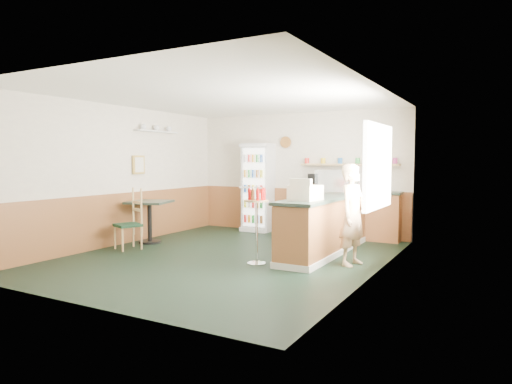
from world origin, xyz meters
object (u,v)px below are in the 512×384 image
Objects in this scene: condiment_stand at (257,213)px; cafe_chair at (131,217)px; cash_register at (305,193)px; shopkeeper at (353,215)px; drinks_fridge at (258,187)px; display_case at (338,182)px; cafe_table at (150,213)px.

cafe_chair is at bearing 179.99° from condiment_stand.
shopkeeper is (0.70, 0.24, -0.34)m from cash_register.
cash_register is at bearing 32.98° from condiment_stand.
drinks_fridge reaches higher than cafe_chair.
shopkeeper is at bearing 27.85° from cash_register.
drinks_fridge is at bearing 93.10° from cafe_chair.
display_case is at bearing 53.46° from cafe_chair.
condiment_stand reaches higher than cafe_chair.
cafe_chair is (0.09, -0.59, -0.00)m from cafe_table.
drinks_fridge reaches higher than cafe_table.
cafe_table is (-3.40, 0.17, -0.54)m from cash_register.
shopkeeper is (0.70, -1.32, -0.44)m from display_case.
shopkeeper is at bearing 0.93° from cafe_table.
display_case is 1.56m from shopkeeper.
cafe_table is (-1.14, -2.39, -0.42)m from drinks_fridge.
display_case is 3.73m from cafe_table.
drinks_fridge is at bearing 64.46° from cafe_table.
condiment_stand is at bearing 22.48° from cafe_chair.
display_case is 1.57m from cash_register.
shopkeeper is 1.68× the size of cafe_table.
display_case is 1.79× the size of cash_register.
cafe_table is at bearing 103.71° from shopkeeper.
cash_register is at bearing 29.73° from cafe_chair.
display_case is (2.26, -1.00, 0.22)m from drinks_fridge.
cash_register is (2.26, -2.56, 0.12)m from drinks_fridge.
shopkeeper is at bearing 31.86° from cafe_chair.
cash_register is 3.45m from cafe_table.
shopkeeper is 1.50m from condiment_stand.
shopkeeper reaches higher than cafe_chair.
condiment_stand is 2.82m from cafe_table.
drinks_fridge is 2.48m from display_case.
drinks_fridge reaches higher than cash_register.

